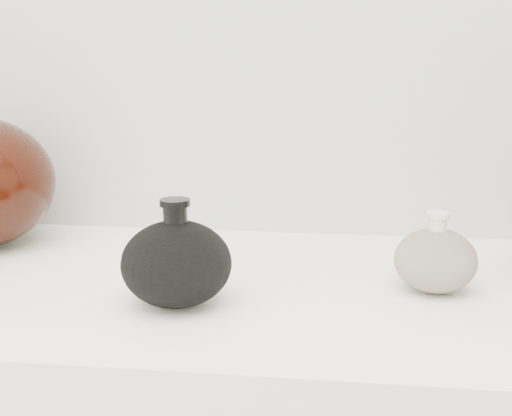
# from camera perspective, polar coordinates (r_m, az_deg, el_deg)

# --- Properties ---
(black_gourd_vase) EXTENTS (0.16, 0.16, 0.12)m
(black_gourd_vase) POSITION_cam_1_polar(r_m,az_deg,el_deg) (0.81, -6.38, -4.37)
(black_gourd_vase) COLOR black
(black_gourd_vase) RESTS_ON display_counter
(cream_gourd_vase) EXTENTS (0.13, 0.13, 0.10)m
(cream_gourd_vase) POSITION_cam_1_polar(r_m,az_deg,el_deg) (0.87, 14.17, -4.03)
(cream_gourd_vase) COLOR #C1AE95
(cream_gourd_vase) RESTS_ON display_counter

